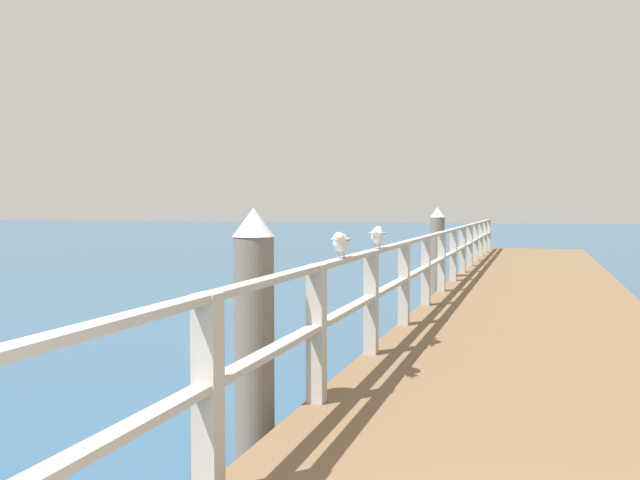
{
  "coord_description": "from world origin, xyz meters",
  "views": [
    {
      "loc": [
        0.03,
        -0.37,
        1.9
      ],
      "look_at": [
        -2.78,
        8.34,
        1.45
      ],
      "focal_mm": 37.61,
      "sensor_mm": 36.0,
      "label": 1
    }
  ],
  "objects_px": {
    "seagull_background": "(377,235)",
    "dock_piling_far": "(437,254)",
    "seagull_foreground": "(341,241)",
    "dock_piling_near": "(254,343)"
  },
  "relations": [
    {
      "from": "dock_piling_far",
      "to": "seagull_foreground",
      "type": "distance_m",
      "value": 8.29
    },
    {
      "from": "dock_piling_near",
      "to": "dock_piling_far",
      "type": "distance_m",
      "value": 9.09
    },
    {
      "from": "dock_piling_far",
      "to": "dock_piling_near",
      "type": "bearing_deg",
      "value": -90.0
    },
    {
      "from": "dock_piling_far",
      "to": "seagull_foreground",
      "type": "relative_size",
      "value": 3.99
    },
    {
      "from": "dock_piling_near",
      "to": "dock_piling_far",
      "type": "bearing_deg",
      "value": 90.0
    },
    {
      "from": "dock_piling_near",
      "to": "seagull_foreground",
      "type": "bearing_deg",
      "value": 65.68
    },
    {
      "from": "seagull_foreground",
      "to": "dock_piling_near",
      "type": "bearing_deg",
      "value": 54.34
    },
    {
      "from": "seagull_background",
      "to": "dock_piling_far",
      "type": "bearing_deg",
      "value": 83.11
    },
    {
      "from": "dock_piling_far",
      "to": "seagull_foreground",
      "type": "xyz_separation_m",
      "value": [
        0.38,
        -8.25,
        0.67
      ]
    },
    {
      "from": "dock_piling_far",
      "to": "seagull_background",
      "type": "height_order",
      "value": "dock_piling_far"
    }
  ]
}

